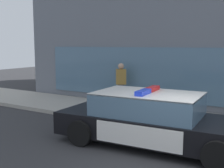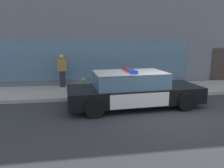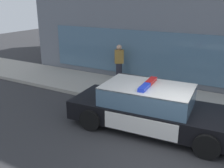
{
  "view_description": "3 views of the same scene",
  "coord_description": "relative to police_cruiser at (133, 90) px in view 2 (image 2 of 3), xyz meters",
  "views": [
    {
      "loc": [
        1.83,
        -5.88,
        2.62
      ],
      "look_at": [
        -3.4,
        2.57,
        1.26
      ],
      "focal_mm": 46.73,
      "sensor_mm": 36.0,
      "label": 1
    },
    {
      "loc": [
        -3.2,
        -6.84,
        2.55
      ],
      "look_at": [
        -1.8,
        1.99,
        0.7
      ],
      "focal_mm": 33.88,
      "sensor_mm": 36.0,
      "label": 2
    },
    {
      "loc": [
        1.32,
        -5.94,
        3.91
      ],
      "look_at": [
        -2.77,
        1.36,
        1.06
      ],
      "focal_mm": 40.87,
      "sensor_mm": 36.0,
      "label": 3
    }
  ],
  "objects": [
    {
      "name": "police_cruiser",
      "position": [
        0.0,
        0.0,
        0.0
      ],
      "size": [
        5.25,
        2.34,
        1.49
      ],
      "rotation": [
        0.0,
        0.0,
        0.07
      ],
      "color": "black",
      "rests_on": "ground"
    },
    {
      "name": "fire_hydrant",
      "position": [
        -1.87,
        1.78,
        -0.18
      ],
      "size": [
        0.34,
        0.39,
        0.73
      ],
      "color": "#4C994C",
      "rests_on": "sidewalk"
    },
    {
      "name": "ground",
      "position": [
        1.14,
        -0.92,
        -0.68
      ],
      "size": [
        48.0,
        48.0,
        0.0
      ],
      "primitive_type": "plane",
      "color": "#303033"
    },
    {
      "name": "sidewalk",
      "position": [
        1.14,
        2.5,
        -0.61
      ],
      "size": [
        48.0,
        2.79,
        0.15
      ],
      "primitive_type": "cube",
      "color": "#A39E93",
      "rests_on": "ground"
    },
    {
      "name": "pedestrian_on_sidewalk",
      "position": [
        -2.92,
        3.41,
        0.33
      ],
      "size": [
        0.48,
        0.44,
        1.71
      ],
      "rotation": [
        0.0,
        0.0,
        2.19
      ],
      "color": "#23232D",
      "rests_on": "sidewalk"
    },
    {
      "name": "storefront_building",
      "position": [
        0.87,
        9.29,
        3.73
      ],
      "size": [
        18.52,
        10.78,
        8.83
      ],
      "color": "slate",
      "rests_on": "ground"
    }
  ]
}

